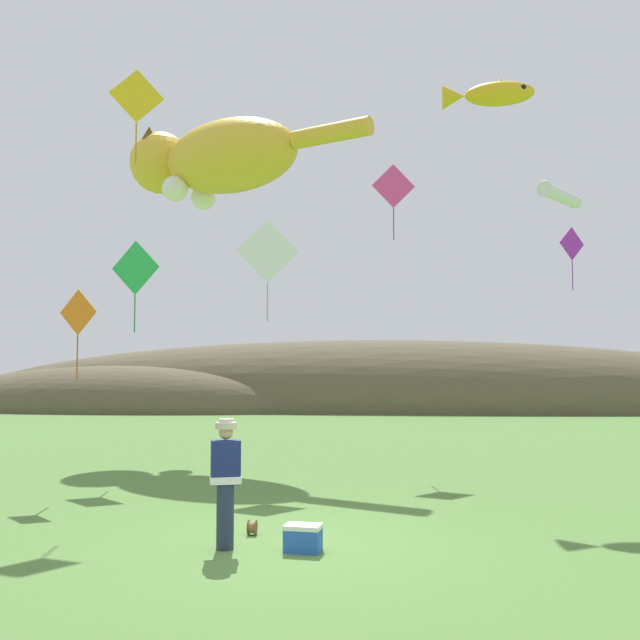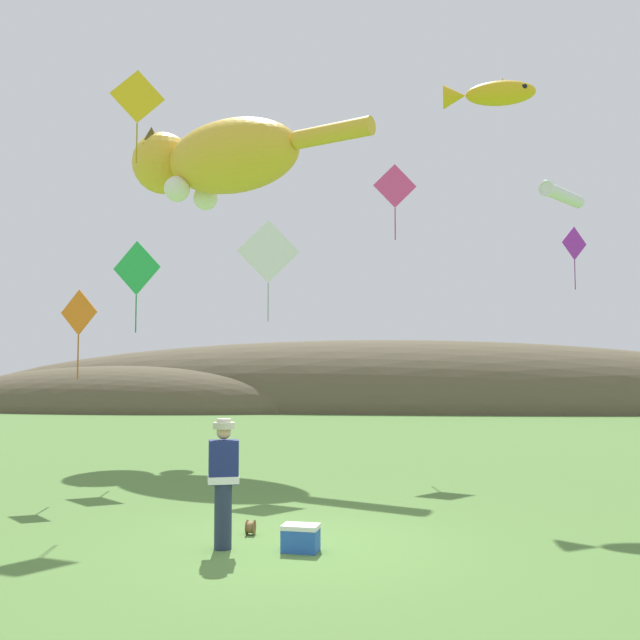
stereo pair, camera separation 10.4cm
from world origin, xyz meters
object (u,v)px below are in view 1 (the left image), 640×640
object	(u,v)px
kite_giant_cat	(215,160)
kite_fish_windsock	(489,94)
kite_diamond_orange	(78,313)
kite_diamond_pink	(393,187)
kite_diamond_white	(268,252)
kite_spool	(252,527)
picnic_cooler	(303,538)
festival_attendant	(226,479)
kite_diamond_violet	(572,244)
kite_diamond_green	(135,268)
kite_diamond_gold	(137,97)
kite_tube_streamer	(560,196)

from	to	relation	value
kite_giant_cat	kite_fish_windsock	world-z (taller)	kite_giant_cat
kite_diamond_orange	kite_diamond_pink	bearing A→B (deg)	42.01
kite_fish_windsock	kite_diamond_white	xyz separation A→B (m)	(-5.21, -0.70, -3.81)
kite_spool	picnic_cooler	xyz separation A→B (m)	(0.88, -0.87, 0.07)
festival_attendant	kite_fish_windsock	size ratio (longest dim) A/B	0.81
kite_diamond_pink	kite_diamond_violet	xyz separation A→B (m)	(5.37, 2.47, -1.29)
kite_giant_cat	festival_attendant	bearing A→B (deg)	-74.33
kite_spool	kite_diamond_violet	size ratio (longest dim) A/B	0.11
kite_spool	festival_attendant	bearing A→B (deg)	-103.20
kite_diamond_violet	kite_diamond_green	bearing A→B (deg)	-153.50
kite_diamond_violet	kite_giant_cat	bearing A→B (deg)	-175.81
kite_diamond_gold	kite_diamond_white	bearing A→B (deg)	29.52
kite_spool	kite_diamond_green	bearing A→B (deg)	125.15
kite_diamond_pink	kite_spool	bearing A→B (deg)	-103.00
kite_spool	kite_diamond_gold	world-z (taller)	kite_diamond_gold
festival_attendant	kite_fish_windsock	bearing A→B (deg)	57.35
picnic_cooler	kite_giant_cat	distance (m)	15.18
kite_fish_windsock	kite_diamond_green	size ratio (longest dim) A/B	0.99
kite_giant_cat	kite_diamond_white	bearing A→B (deg)	-62.82
festival_attendant	kite_spool	bearing A→B (deg)	76.80
kite_diamond_gold	kite_spool	bearing A→B (deg)	-49.78
picnic_cooler	kite_spool	bearing A→B (deg)	135.17
kite_diamond_white	kite_diamond_orange	world-z (taller)	kite_diamond_white
kite_fish_windsock	kite_tube_streamer	xyz separation A→B (m)	(2.27, 3.01, -1.77)
kite_giant_cat	kite_diamond_orange	xyz separation A→B (m)	(-0.86, -7.44, -5.37)
picnic_cooler	kite_fish_windsock	world-z (taller)	kite_fish_windsock
kite_spool	kite_diamond_green	distance (m)	8.52
picnic_cooler	kite_giant_cat	bearing A→B (deg)	110.48
picnic_cooler	kite_diamond_gold	bearing A→B (deg)	131.15
kite_spool	kite_diamond_pink	distance (m)	11.89
kite_diamond_white	kite_spool	bearing A→B (deg)	-81.66
festival_attendant	kite_giant_cat	size ratio (longest dim) A/B	0.22
kite_spool	kite_fish_windsock	xyz separation A→B (m)	(4.38, 6.30, 8.88)
kite_fish_windsock	kite_diamond_orange	xyz separation A→B (m)	(-8.70, -3.01, -5.40)
festival_attendant	kite_diamond_violet	distance (m)	15.49
kite_tube_streamer	kite_diamond_violet	world-z (taller)	kite_tube_streamer
picnic_cooler	kite_diamond_gold	size ratio (longest dim) A/B	0.25
kite_giant_cat	picnic_cooler	bearing A→B (deg)	-69.52
picnic_cooler	kite_diamond_violet	world-z (taller)	kite_diamond_violet
picnic_cooler	kite_tube_streamer	world-z (taller)	kite_tube_streamer
kite_diamond_white	kite_giant_cat	bearing A→B (deg)	117.18
kite_diamond_orange	kite_fish_windsock	bearing A→B (deg)	19.10
kite_diamond_orange	kite_diamond_violet	bearing A→B (deg)	34.99
kite_diamond_pink	kite_diamond_green	size ratio (longest dim) A/B	0.97
picnic_cooler	kite_diamond_green	xyz separation A→B (m)	(-4.95, 6.65, 4.68)
kite_tube_streamer	kite_diamond_white	world-z (taller)	kite_tube_streamer
kite_diamond_pink	kite_diamond_violet	world-z (taller)	kite_diamond_pink
kite_diamond_gold	festival_attendant	bearing A→B (deg)	-56.65
kite_spool	kite_giant_cat	size ratio (longest dim) A/B	0.03
kite_diamond_white	kite_diamond_gold	xyz separation A→B (m)	(-2.65, -1.50, 3.23)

